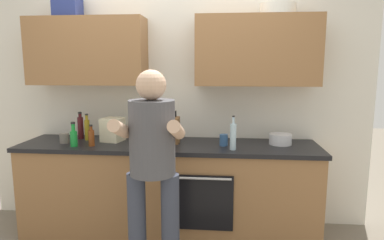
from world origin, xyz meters
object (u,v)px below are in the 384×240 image
Objects in this scene: bottle_vinegar at (91,137)px; mixing_bowl at (280,139)px; bottle_wine at (81,127)px; cup_tea at (224,140)px; person_standing at (152,159)px; bottle_water at (233,136)px; bottle_oil at (87,129)px; potted_herb at (157,133)px; cup_stoneware at (64,138)px; grocery_bag_rice at (113,130)px; knife_block at (174,130)px; bottle_soda at (74,137)px.

bottle_vinegar is 1.77m from mixing_bowl.
cup_tea is (1.45, -0.17, -0.07)m from bottle_wine.
bottle_vinegar is 0.95× the size of mixing_bowl.
person_standing reaches higher than bottle_water.
bottle_oil reaches higher than potted_herb.
cup_stoneware is at bearing -139.01° from bottle_oil.
bottle_wine is 1.57m from bottle_water.
potted_herb reaches higher than bottle_vinegar.
cup_tea is 0.55m from mixing_bowl.
bottle_vinegar is 1.87× the size of cup_tea.
person_standing is at bearing -82.40° from potted_herb.
person_standing is 15.16× the size of cup_tea.
cup_tea is at bearing 6.05° from bottle_vinegar.
grocery_bag_rice reaches higher than cup_tea.
potted_herb reaches higher than cup_tea.
cup_tea is at bearing 52.98° from person_standing.
cup_stoneware is 0.44× the size of mixing_bowl.
person_standing reaches higher than bottle_oil.
mixing_bowl is (1.06, 0.80, -0.00)m from person_standing.
cup_tea is 1.15× the size of cup_stoneware.
bottle_water is 1.45× the size of mixing_bowl.
bottle_wine is 1.30× the size of mixing_bowl.
bottle_wine is 1.37× the size of bottle_vinegar.
knife_block is at bearing 13.89° from bottle_vinegar.
cup_tea is 0.48m from knife_block.
cup_stoneware is (-1.00, 0.67, -0.01)m from person_standing.
potted_herb is (-0.08, 0.59, 0.08)m from person_standing.
potted_herb is 0.53m from grocery_bag_rice.
bottle_vinegar reaches higher than cup_stoneware.
cup_stoneware is at bearing 175.92° from bottle_water.
bottle_soda is at bearing -172.22° from mixing_bowl.
cup_stoneware is (-0.15, 0.12, -0.04)m from bottle_soda.
grocery_bag_rice is (0.13, 0.22, 0.03)m from bottle_vinegar.
bottle_water is at bearing -19.97° from knife_block.
potted_herb is (-1.14, -0.22, 0.08)m from mixing_bowl.
bottle_soda is 1.14× the size of bottle_vinegar.
bottle_vinegar is 0.26m from grocery_bag_rice.
cup_stoneware is (-1.61, 0.12, -0.08)m from bottle_water.
bottle_water is at bearing 42.15° from person_standing.
bottle_oil is (-0.83, 0.82, 0.06)m from person_standing.
person_standing is at bearing -43.35° from bottle_wine.
grocery_bag_rice is (-0.48, 0.21, -0.01)m from potted_herb.
bottle_water is 0.52m from mixing_bowl.
potted_herb is (0.75, -0.23, 0.02)m from bottle_oil.
bottle_wine is at bearing 168.26° from bottle_water.
potted_herb is at bearing 3.20° from bottle_soda.
person_standing is 6.68× the size of potted_herb.
person_standing is at bearing -142.90° from mixing_bowl.
bottle_oil is at bearing 169.66° from bottle_water.
bottle_oil is at bearing 175.14° from cup_tea.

